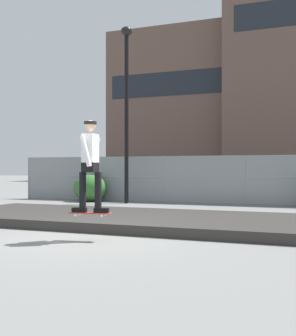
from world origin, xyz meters
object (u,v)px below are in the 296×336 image
parked_car_near (157,179)px  shrub_left (90,188)px  parked_car_mid (295,180)px  skater (90,160)px  street_lamp (126,94)px  skateboard (90,213)px

parked_car_near → shrub_left: bearing=-105.8°
parked_car_mid → skater: bearing=-102.9°
street_lamp → shrub_left: bearing=169.2°
parked_car_near → parked_car_mid: bearing=-2.3°
skater → parked_car_mid: size_ratio=0.39×
street_lamp → skateboard: bearing=-70.0°
skater → parked_car_near: 13.64m
parked_car_mid → shrub_left: size_ratio=3.15×
skateboard → parked_car_mid: (2.96, 12.87, 0.32)m
skateboard → street_lamp: size_ratio=0.12×
skateboard → skater: bearing=0.0°
skater → street_lamp: (-3.04, 8.35, 2.75)m
skateboard → skater: 1.00m
parked_car_near → shrub_left: parked_car_near is taller
street_lamp → parked_car_near: (-0.55, 4.79, -3.44)m
parked_car_mid → skateboard: bearing=-102.9°
skater → shrub_left: (-4.85, 8.69, -0.97)m
skater → shrub_left: 10.00m
skateboard → street_lamp: bearing=110.0°
parked_car_mid → shrub_left: 8.86m
parked_car_near → skateboard: bearing=-74.7°
skateboard → parked_car_near: (-3.59, 13.14, 0.32)m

